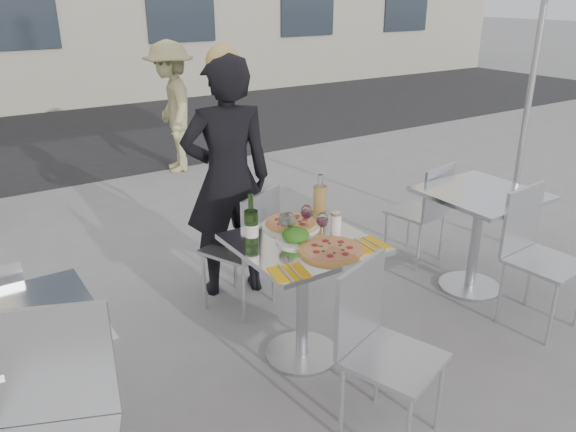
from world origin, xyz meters
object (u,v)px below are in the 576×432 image
side_chair_rnear (534,246)px  salad_plate (296,236)px  side_table_left (15,366)px  wineglass_red_b (306,213)px  wineglass_red_a (322,221)px  side_chair_rfar (426,206)px  sugar_shaker (336,221)px  main_table (303,275)px  carafe (320,203)px  wine_bottle (251,226)px  side_table_right (478,220)px  pedestrian_b (172,108)px  pizza_far (291,224)px  wineglass_white_b (289,220)px  woman_diner (228,180)px  side_chair_lnear (51,424)px  chair_near (378,338)px  napkin_right (368,244)px  napkin_left (289,272)px  chair_far (249,241)px  wineglass_white_a (284,221)px

side_chair_rnear → salad_plate: 1.60m
side_table_left → wineglass_red_b: wineglass_red_b is taller
wineglass_red_a → wineglass_red_b: same height
side_chair_rfar → sugar_shaker: bearing=10.9°
main_table → wineglass_red_b: (0.10, 0.11, 0.32)m
carafe → sugar_shaker: (-0.00, -0.16, -0.06)m
wine_bottle → wineglass_red_b: 0.36m
side_table_right → pedestrian_b: (-0.64, 3.94, 0.22)m
pizza_far → wine_bottle: 0.36m
wineglass_white_b → wineglass_red_b: (0.15, 0.04, 0.00)m
side_chair_rfar → woman_diner: bearing=-26.4°
side_chair_lnear → side_table_left: bearing=117.2°
salad_plate → wine_bottle: (-0.22, 0.10, 0.08)m
chair_near → wineglass_red_b: wineglass_red_b is taller
sugar_shaker → side_chair_rfar: bearing=20.4°
woman_diner → pizza_far: 0.74m
chair_near → wineglass_white_b: size_ratio=5.59×
pizza_far → salad_plate: salad_plate is taller
chair_near → sugar_shaker: 0.82m
napkin_right → side_chair_lnear: bearing=-167.2°
napkin_left → side_chair_lnear: bearing=-156.6°
main_table → sugar_shaker: (0.25, 0.03, 0.26)m
chair_far → wineglass_red_a: size_ratio=5.47×
chair_far → wineglass_red_b: wineglass_red_b is taller
woman_diner → salad_plate: (-0.07, -0.94, -0.05)m
side_chair_lnear → wineglass_white_a: (1.39, 0.60, 0.27)m
side_table_right → side_chair_rnear: (-0.03, -0.47, -0.01)m
woman_diner → wineglass_white_b: size_ratio=10.68×
side_chair_lnear → sugar_shaker: bearing=40.3°
side_chair_rnear → wineglass_red_b: size_ratio=5.68×
side_chair_rfar → wine_bottle: size_ratio=2.78×
side_chair_rnear → wineglass_white_b: bearing=155.9°
side_table_left → woman_diner: woman_diner is taller
woman_diner → pizza_far: woman_diner is taller
pizza_far → napkin_left: bearing=-124.6°
side_chair_rfar → wine_bottle: wine_bottle is taller
side_chair_rnear → wineglass_red_a: size_ratio=5.68×
side_chair_rfar → napkin_left: bearing=13.9°
wine_bottle → side_table_left: bearing=-174.9°
side_table_left → wineglass_white_a: size_ratio=4.76×
side_table_left → wineglass_red_a: wineglass_red_a is taller
side_table_right → carafe: carafe is taller
chair_far → napkin_left: 0.98m
wineglass_white_a → napkin_left: size_ratio=0.74×
wineglass_white_a → wineglass_red_b: bearing=10.6°
wine_bottle → sugar_shaker: bearing=-8.7°
napkin_right → side_chair_rfar: bearing=34.1°
wineglass_white_b → napkin_left: (-0.23, -0.35, -0.11)m
side_table_left → side_chair_rfar: (3.01, 0.50, -0.05)m
chair_near → wineglass_white_b: bearing=71.2°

